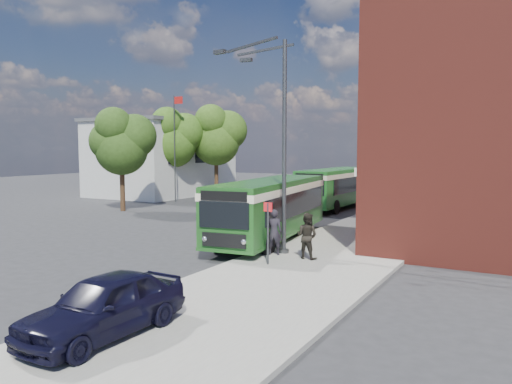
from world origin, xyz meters
The scene contains 15 objects.
ground centered at (0.00, 0.00, 0.00)m, with size 120.00×120.00×0.00m, color #29292C.
pavement centered at (7.00, 8.00, 0.07)m, with size 6.00×48.00×0.15m, color gray.
kerb_line centered at (3.95, 8.00, 0.01)m, with size 0.12×48.00×0.01m, color beige.
white_building centered at (-18.00, 18.00, 3.66)m, with size 9.40×13.40×7.30m.
flagpole centered at (-12.45, 13.00, 4.94)m, with size 0.95×0.10×9.00m.
street_lamp centered at (4.84, -2.00, 4.79)m, with size 2.96×2.38×9.00m.
bus_stop_sign centered at (5.60, -4.20, 1.51)m, with size 0.35×0.08×2.52m.
bus_front centered at (3.12, 0.77, 1.83)m, with size 3.85×10.86×3.02m.
bus_rear centered at (1.29, 14.90, 1.83)m, with size 2.82×9.87×3.02m.
parked_car centered at (5.64, -12.52, 0.89)m, with size 1.74×4.33×1.48m, color black.
pedestrian_a centered at (5.01, -2.55, 1.10)m, with size 0.70×0.46×1.91m, color black.
pedestrian_b centered at (6.51, -2.58, 1.07)m, with size 0.90×0.70×1.85m, color black.
tree_left centered at (-11.82, 6.05, 5.08)m, with size 4.44×4.22×7.49m.
tree_mid centered at (-13.87, 14.55, 5.56)m, with size 4.85×4.61×8.19m.
tree_right centered at (-11.35, 17.66, 5.80)m, with size 5.07×4.82×8.55m.
Camera 1 is at (14.36, -20.75, 4.56)m, focal length 35.00 mm.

